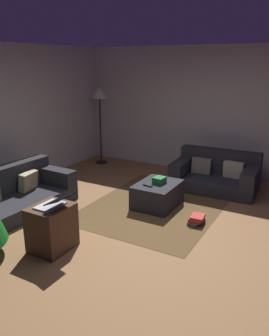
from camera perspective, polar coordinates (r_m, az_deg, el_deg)
ground_plane at (r=4.83m, az=2.51°, el=-10.89°), size 6.40×6.40×0.00m
corner_partition at (r=7.27m, az=14.16°, el=8.99°), size 0.12×6.40×2.60m
couch_left at (r=5.75m, az=-19.66°, el=-4.34°), size 1.92×0.96×0.68m
couch_right at (r=6.59m, az=13.39°, el=-1.05°), size 0.99×1.55×0.69m
ottoman at (r=5.66m, az=3.81°, el=-4.41°), size 0.80×0.62×0.39m
gift_box at (r=5.59m, az=4.14°, el=-2.02°), size 0.21×0.19×0.10m
tv_remote at (r=5.46m, az=2.22°, el=-2.90°), size 0.08×0.17×0.02m
side_table at (r=4.47m, az=-13.54°, el=-9.60°), size 0.52×0.44×0.58m
laptop at (r=4.29m, az=-13.23°, el=-5.68°), size 0.35×0.41×0.19m
book_stack at (r=5.16m, az=10.29°, el=-8.40°), size 0.31×0.22×0.13m
corner_lamp at (r=7.86m, az=-5.81°, el=11.35°), size 0.36×0.36×1.74m
area_rug at (r=5.73m, az=3.77°, el=-6.17°), size 2.60×2.00×0.01m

